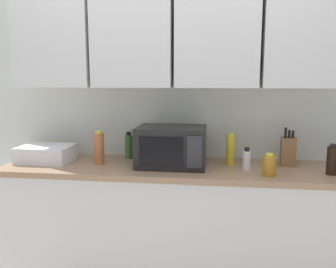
{
  "coord_description": "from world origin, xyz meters",
  "views": [
    {
      "loc": [
        0.29,
        -2.67,
        1.5
      ],
      "look_at": [
        -0.04,
        -0.25,
        1.12
      ],
      "focal_mm": 36.83,
      "sensor_mm": 36.0,
      "label": 1
    }
  ],
  "objects": [
    {
      "name": "wall_back_with_cabinets",
      "position": [
        0.0,
        -0.07,
        1.58
      ],
      "size": [
        3.28,
        0.38,
        2.6
      ],
      "color": "silver",
      "rests_on": "ground_plane"
    },
    {
      "name": "knife_block",
      "position": [
        0.82,
        -0.18,
        1.0
      ],
      "size": [
        0.11,
        0.13,
        0.27
      ],
      "color": "brown",
      "rests_on": "counter_run"
    },
    {
      "name": "bottle_yellow_mustard",
      "position": [
        0.41,
        -0.21,
        1.01
      ],
      "size": [
        0.06,
        0.06,
        0.23
      ],
      "color": "gold",
      "rests_on": "counter_run"
    },
    {
      "name": "counter_run",
      "position": [
        0.0,
        -0.3,
        0.45
      ],
      "size": [
        2.41,
        0.63,
        0.9
      ],
      "color": "silver",
      "rests_on": "ground_plane"
    },
    {
      "name": "bottle_amber_vinegar",
      "position": [
        0.64,
        -0.48,
        0.97
      ],
      "size": [
        0.08,
        0.08,
        0.14
      ],
      "color": "#AD701E",
      "rests_on": "counter_run"
    },
    {
      "name": "microwave",
      "position": [
        -0.0,
        -0.3,
        1.04
      ],
      "size": [
        0.48,
        0.37,
        0.28
      ],
      "color": "black",
      "rests_on": "counter_run"
    },
    {
      "name": "bottle_white_jar",
      "position": [
        0.51,
        -0.34,
        0.97
      ],
      "size": [
        0.05,
        0.05,
        0.15
      ],
      "color": "white",
      "rests_on": "counter_run"
    },
    {
      "name": "bottle_spice_jar",
      "position": [
        -0.54,
        -0.31,
        1.02
      ],
      "size": [
        0.07,
        0.07,
        0.24
      ],
      "color": "#BC6638",
      "rests_on": "counter_run"
    },
    {
      "name": "bottle_soy_dark",
      "position": [
        1.05,
        -0.4,
        0.99
      ],
      "size": [
        0.07,
        0.07,
        0.2
      ],
      "color": "black",
      "rests_on": "counter_run"
    },
    {
      "name": "dish_rack",
      "position": [
        -0.95,
        -0.3,
        0.96
      ],
      "size": [
        0.38,
        0.3,
        0.12
      ],
      "primitive_type": "cube",
      "color": "silver",
      "rests_on": "counter_run"
    },
    {
      "name": "bottle_green_oil",
      "position": [
        -0.37,
        -0.1,
        1.0
      ],
      "size": [
        0.06,
        0.06,
        0.21
      ],
      "color": "#386B2D",
      "rests_on": "counter_run"
    }
  ]
}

